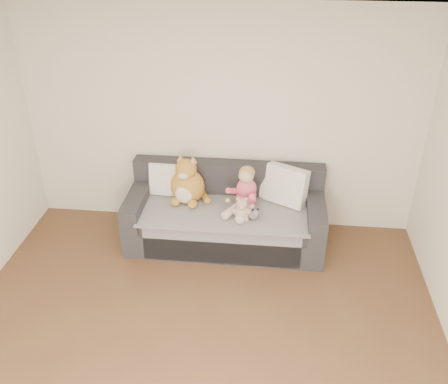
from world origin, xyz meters
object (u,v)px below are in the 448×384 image
(plush_cat, at_px, (187,184))
(teddy_bear, at_px, (242,210))
(toddler, at_px, (245,192))
(sofa, at_px, (226,217))
(sippy_cup, at_px, (238,213))

(plush_cat, xyz_separation_m, teddy_bear, (0.64, -0.32, -0.11))
(toddler, distance_m, plush_cat, 0.66)
(plush_cat, relative_size, teddy_bear, 2.18)
(sofa, height_order, plush_cat, plush_cat)
(teddy_bear, bearing_deg, toddler, 81.47)
(toddler, height_order, plush_cat, plush_cat)
(plush_cat, height_order, sippy_cup, plush_cat)
(sofa, xyz_separation_m, plush_cat, (-0.44, 0.05, 0.38))
(toddler, height_order, sippy_cup, toddler)
(sofa, xyz_separation_m, sippy_cup, (0.16, -0.25, 0.22))
(teddy_bear, relative_size, sippy_cup, 2.64)
(toddler, relative_size, sippy_cup, 4.95)
(teddy_bear, distance_m, sippy_cup, 0.07)
(sippy_cup, bearing_deg, sofa, 122.51)
(sofa, distance_m, teddy_bear, 0.43)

